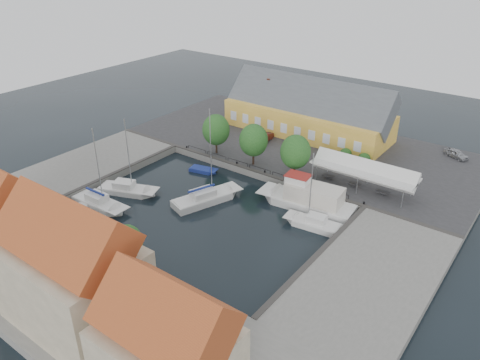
{
  "coord_description": "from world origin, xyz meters",
  "views": [
    {
      "loc": [
        33.73,
        -39.52,
        30.72
      ],
      "look_at": [
        0.0,
        6.0,
        1.5
      ],
      "focal_mm": 35.0,
      "sensor_mm": 36.0,
      "label": 1
    }
  ],
  "objects_px": {
    "car_red": "(265,138)",
    "center_sailboat": "(206,199)",
    "launch_nw": "(203,171)",
    "launch_sw": "(79,215)",
    "tent_canopy": "(364,170)",
    "east_boat_a": "(314,225)",
    "west_boat_d": "(99,204)",
    "west_boat_c": "(127,191)",
    "trawler": "(309,200)",
    "warehouse": "(306,112)",
    "car_silver": "(456,154)"
  },
  "relations": [
    {
      "from": "warehouse",
      "to": "center_sailboat",
      "type": "relative_size",
      "value": 2.17
    },
    {
      "from": "center_sailboat",
      "to": "west_boat_c",
      "type": "relative_size",
      "value": 1.17
    },
    {
      "from": "center_sailboat",
      "to": "west_boat_c",
      "type": "bearing_deg",
      "value": -156.58
    },
    {
      "from": "car_red",
      "to": "center_sailboat",
      "type": "bearing_deg",
      "value": -85.16
    },
    {
      "from": "center_sailboat",
      "to": "west_boat_d",
      "type": "relative_size",
      "value": 1.15
    },
    {
      "from": "warehouse",
      "to": "tent_canopy",
      "type": "xyz_separation_m",
      "value": [
        16.6,
        -13.86,
        -0.74
      ]
    },
    {
      "from": "warehouse",
      "to": "launch_sw",
      "type": "relative_size",
      "value": 5.85
    },
    {
      "from": "car_red",
      "to": "west_boat_d",
      "type": "bearing_deg",
      "value": -108.87
    },
    {
      "from": "launch_sw",
      "to": "west_boat_c",
      "type": "bearing_deg",
      "value": 87.72
    },
    {
      "from": "tent_canopy",
      "to": "launch_nw",
      "type": "height_order",
      "value": "tent_canopy"
    },
    {
      "from": "car_red",
      "to": "trawler",
      "type": "height_order",
      "value": "trawler"
    },
    {
      "from": "warehouse",
      "to": "east_boat_a",
      "type": "xyz_separation_m",
      "value": [
        15.26,
        -24.59,
        -4.17
      ]
    },
    {
      "from": "west_boat_d",
      "to": "west_boat_c",
      "type": "bearing_deg",
      "value": 89.16
    },
    {
      "from": "east_boat_a",
      "to": "west_boat_d",
      "type": "bearing_deg",
      "value": -153.81
    },
    {
      "from": "tent_canopy",
      "to": "west_boat_d",
      "type": "bearing_deg",
      "value": -138.67
    },
    {
      "from": "launch_sw",
      "to": "tent_canopy",
      "type": "bearing_deg",
      "value": 44.64
    },
    {
      "from": "warehouse",
      "to": "trawler",
      "type": "distance_m",
      "value": 24.58
    },
    {
      "from": "launch_sw",
      "to": "trawler",
      "type": "bearing_deg",
      "value": 40.45
    },
    {
      "from": "west_boat_c",
      "to": "launch_sw",
      "type": "bearing_deg",
      "value": -92.28
    },
    {
      "from": "tent_canopy",
      "to": "west_boat_c",
      "type": "relative_size",
      "value": 1.25
    },
    {
      "from": "warehouse",
      "to": "west_boat_d",
      "type": "relative_size",
      "value": 2.49
    },
    {
      "from": "trawler",
      "to": "east_boat_a",
      "type": "relative_size",
      "value": 1.3
    },
    {
      "from": "tent_canopy",
      "to": "center_sailboat",
      "type": "xyz_separation_m",
      "value": [
        -15.65,
        -13.82,
        -3.32
      ]
    },
    {
      "from": "center_sailboat",
      "to": "car_silver",
      "type": "bearing_deg",
      "value": 53.95
    },
    {
      "from": "tent_canopy",
      "to": "center_sailboat",
      "type": "height_order",
      "value": "center_sailboat"
    },
    {
      "from": "car_red",
      "to": "trawler",
      "type": "distance_m",
      "value": 20.28
    },
    {
      "from": "launch_nw",
      "to": "warehouse",
      "type": "bearing_deg",
      "value": 76.1
    },
    {
      "from": "east_boat_a",
      "to": "launch_sw",
      "type": "relative_size",
      "value": 2.07
    },
    {
      "from": "car_silver",
      "to": "trawler",
      "type": "xyz_separation_m",
      "value": [
        -11.55,
        -24.95,
        -0.63
      ]
    },
    {
      "from": "car_red",
      "to": "launch_nw",
      "type": "relative_size",
      "value": 0.88
    },
    {
      "from": "car_red",
      "to": "launch_sw",
      "type": "bearing_deg",
      "value": -108.12
    },
    {
      "from": "launch_sw",
      "to": "west_boat_d",
      "type": "bearing_deg",
      "value": 85.56
    },
    {
      "from": "car_silver",
      "to": "car_red",
      "type": "relative_size",
      "value": 0.98
    },
    {
      "from": "launch_sw",
      "to": "launch_nw",
      "type": "bearing_deg",
      "value": 76.68
    },
    {
      "from": "trawler",
      "to": "west_boat_c",
      "type": "distance_m",
      "value": 24.59
    },
    {
      "from": "warehouse",
      "to": "west_boat_c",
      "type": "distance_m",
      "value": 33.72
    },
    {
      "from": "west_boat_c",
      "to": "launch_sw",
      "type": "distance_m",
      "value": 7.64
    },
    {
      "from": "tent_canopy",
      "to": "east_boat_a",
      "type": "bearing_deg",
      "value": -97.11
    },
    {
      "from": "launch_nw",
      "to": "launch_sw",
      "type": "bearing_deg",
      "value": -103.32
    },
    {
      "from": "car_red",
      "to": "launch_nw",
      "type": "bearing_deg",
      "value": -105.88
    },
    {
      "from": "warehouse",
      "to": "trawler",
      "type": "height_order",
      "value": "warehouse"
    },
    {
      "from": "car_silver",
      "to": "car_red",
      "type": "distance_m",
      "value": 29.55
    },
    {
      "from": "west_boat_c",
      "to": "west_boat_d",
      "type": "bearing_deg",
      "value": -90.84
    },
    {
      "from": "warehouse",
      "to": "center_sailboat",
      "type": "distance_m",
      "value": 27.99
    },
    {
      "from": "east_boat_a",
      "to": "launch_nw",
      "type": "height_order",
      "value": "east_boat_a"
    },
    {
      "from": "center_sailboat",
      "to": "launch_nw",
      "type": "height_order",
      "value": "center_sailboat"
    },
    {
      "from": "tent_canopy",
      "to": "center_sailboat",
      "type": "bearing_deg",
      "value": -138.55
    },
    {
      "from": "launch_nw",
      "to": "west_boat_c",
      "type": "bearing_deg",
      "value": -110.42
    },
    {
      "from": "east_boat_a",
      "to": "launch_sw",
      "type": "distance_m",
      "value": 29.15
    },
    {
      "from": "west_boat_d",
      "to": "launch_nw",
      "type": "bearing_deg",
      "value": 75.02
    }
  ]
}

